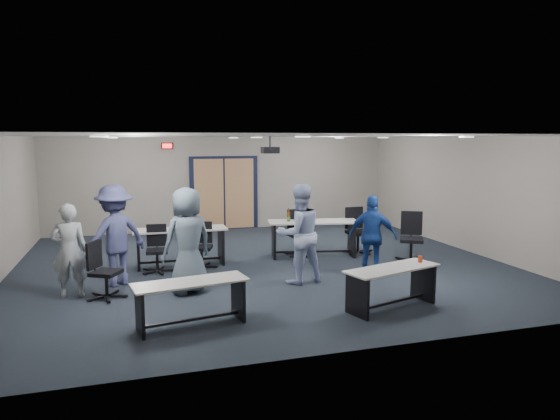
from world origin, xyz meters
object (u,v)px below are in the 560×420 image
object	(u,v)px
table_back_right	(313,232)
person_lightblue	(299,234)
table_front_left	(191,295)
chair_back_b	(201,246)
person_back	(115,236)
chair_back_c	(300,233)
chair_loose_right	(411,238)
table_back_left	(180,240)
chair_back_a	(157,249)
chair_back_d	(358,231)
person_gray	(69,251)
chair_loose_left	(106,270)
person_navy	(372,236)
table_front_right	(392,280)
person_plaid	(188,240)

from	to	relation	value
table_back_right	person_lightblue	size ratio (longest dim) A/B	1.15
table_front_left	chair_back_b	size ratio (longest dim) A/B	1.78
table_back_right	person_back	distance (m)	4.35
chair_back_c	chair_loose_right	distance (m)	2.46
table_front_left	table_back_left	size ratio (longest dim) A/B	0.87
table_back_left	person_lightblue	distance (m)	2.77
table_front_left	table_back_right	size ratio (longest dim) A/B	0.80
chair_back_a	chair_back_c	world-z (taller)	chair_back_c
chair_back_d	chair_back_b	bearing A→B (deg)	-177.64
chair_back_c	person_gray	bearing A→B (deg)	-161.57
chair_loose_left	chair_loose_right	world-z (taller)	chair_loose_right
table_back_right	person_gray	xyz separation A→B (m)	(-4.91, -1.60, 0.23)
person_navy	person_back	world-z (taller)	person_back
chair_back_a	person_gray	size ratio (longest dim) A/B	0.59
person_gray	person_navy	distance (m)	5.44
table_back_left	chair_back_a	bearing A→B (deg)	-138.33
chair_back_a	person_gray	xyz separation A→B (m)	(-1.47, -1.19, 0.32)
chair_back_a	person_back	xyz separation A→B (m)	(-0.76, -0.68, 0.44)
table_front_right	chair_back_b	bearing A→B (deg)	111.29
table_front_left	person_lightblue	bearing A→B (deg)	27.50
table_front_left	person_back	world-z (taller)	person_back
chair_back_c	chair_loose_left	bearing A→B (deg)	-155.96
table_back_left	person_lightblue	xyz separation A→B (m)	(1.97, -1.91, 0.38)
table_front_right	person_plaid	xyz separation A→B (m)	(-2.97, 1.73, 0.47)
table_back_right	chair_back_d	distance (m)	1.12
chair_back_c	person_plaid	bearing A→B (deg)	-145.24
table_back_right	chair_loose_left	distance (m)	4.72
chair_back_b	person_navy	xyz separation A→B (m)	(3.08, -1.55, 0.32)
chair_back_a	chair_back_b	distance (m)	0.89
person_plaid	chair_loose_right	bearing A→B (deg)	167.21
chair_loose_right	person_gray	distance (m)	6.76
table_front_right	person_navy	world-z (taller)	person_navy
person_lightblue	table_back_right	bearing A→B (deg)	-125.43
table_front_right	chair_back_d	size ratio (longest dim) A/B	1.60
chair_back_a	table_front_right	bearing A→B (deg)	-39.63
chair_back_a	chair_back_b	xyz separation A→B (m)	(0.89, 0.08, -0.00)
table_front_left	person_gray	bearing A→B (deg)	123.59
table_back_left	chair_back_c	size ratio (longest dim) A/B	1.85
chair_back_b	table_front_right	bearing A→B (deg)	-35.44
chair_back_a	person_gray	bearing A→B (deg)	-137.26
chair_back_c	person_back	distance (m)	4.16
person_lightblue	person_navy	xyz separation A→B (m)	(1.49, -0.01, -0.13)
chair_back_d	person_gray	bearing A→B (deg)	-167.90
table_front_left	person_lightblue	world-z (taller)	person_lightblue
person_plaid	person_lightblue	world-z (taller)	same
person_plaid	person_back	bearing A→B (deg)	-55.68
table_front_left	person_plaid	world-z (taller)	person_plaid
chair_loose_left	person_navy	xyz separation A→B (m)	(4.86, -0.02, 0.31)
chair_loose_right	person_lightblue	xyz separation A→B (m)	(-2.80, -0.74, 0.37)
table_front_left	chair_back_d	xyz separation A→B (m)	(4.25, 3.50, 0.09)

